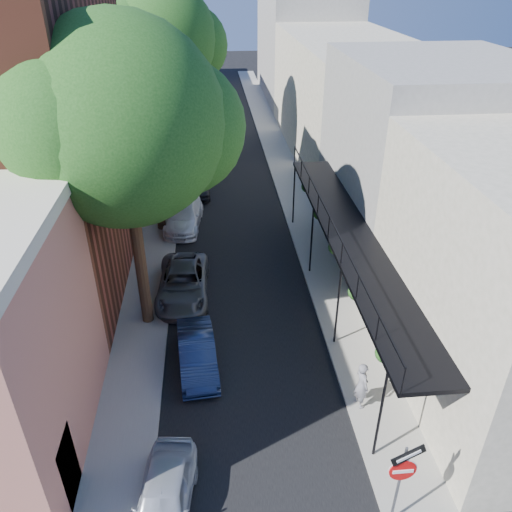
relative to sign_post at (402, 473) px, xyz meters
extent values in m
cube|color=black|center=(-3.16, 29.03, -2.03)|extent=(6.00, 64.00, 0.01)
cube|color=gray|center=(-7.16, 29.03, -1.98)|extent=(2.00, 64.00, 0.12)
cube|color=gray|center=(0.84, 29.03, -1.98)|extent=(2.00, 64.00, 0.12)
cube|color=beige|center=(-8.21, 1.53, -0.84)|extent=(0.10, 1.20, 2.20)
cube|color=gray|center=(-8.18, 13.03, 5.96)|extent=(0.06, 7.00, 4.00)
cube|color=#9B9892|center=(-12.16, 25.03, 2.46)|extent=(8.00, 12.00, 9.00)
cube|color=beige|center=(-12.16, 39.03, 2.96)|extent=(8.00, 16.00, 10.00)
cube|color=#C37564|center=(-12.16, 53.03, 1.96)|extent=(8.00, 12.00, 8.00)
cube|color=#9B9892|center=(5.84, 14.03, 2.46)|extent=(8.00, 10.00, 9.00)
cube|color=beige|center=(5.84, 29.03, 1.96)|extent=(8.00, 20.00, 8.00)
cube|color=#9B9892|center=(5.84, 47.03, 2.96)|extent=(8.00, 16.00, 10.00)
cube|color=black|center=(1.04, 9.03, 1.46)|extent=(2.00, 16.00, 0.15)
cube|color=black|center=(0.09, 9.03, 2.34)|extent=(0.05, 16.00, 0.05)
cylinder|color=black|center=(0.14, 2.03, -0.23)|extent=(0.08, 0.08, 3.40)
cylinder|color=black|center=(0.14, 17.03, -0.23)|extent=(0.08, 0.08, 3.40)
sphere|color=#1A4614|center=(0.44, 3.03, 1.01)|extent=(0.60, 0.60, 0.60)
sphere|color=#1A4614|center=(0.44, 9.03, 1.01)|extent=(0.60, 0.60, 0.60)
sphere|color=#1A4614|center=(0.44, 15.03, 1.01)|extent=(0.60, 0.60, 0.60)
cylinder|color=#595B60|center=(-0.01, 0.03, -0.59)|extent=(0.07, 0.07, 2.90)
cylinder|color=red|center=(-0.01, -0.01, 0.11)|extent=(0.66, 0.04, 0.66)
cube|color=white|center=(-0.01, -0.04, 0.11)|extent=(0.50, 0.02, 0.10)
cylinder|color=white|center=(-0.01, 0.01, 0.11)|extent=(0.70, 0.02, 0.70)
cube|color=black|center=(0.04, -0.02, 0.66)|extent=(0.89, 0.15, 0.58)
cube|color=white|center=(0.04, -0.05, 0.66)|extent=(0.60, 0.10, 0.31)
cylinder|color=#362115|center=(-6.96, 9.03, 1.46)|extent=(0.44, 0.44, 7.00)
sphere|color=#1A4614|center=(-6.96, 9.03, 5.98)|extent=(6.80, 6.80, 6.80)
sphere|color=#1A4614|center=(-5.26, 10.05, 5.48)|extent=(4.76, 4.76, 4.76)
cylinder|color=#362115|center=(-6.96, 17.03, 1.11)|extent=(0.44, 0.44, 6.30)
sphere|color=#1A4614|center=(-6.96, 17.03, 5.16)|extent=(6.00, 6.00, 6.00)
sphere|color=#1A4614|center=(-5.46, 17.93, 4.66)|extent=(4.20, 4.20, 4.20)
cylinder|color=#362115|center=(-6.96, 26.03, 1.64)|extent=(0.44, 0.44, 7.35)
sphere|color=#1A4614|center=(-6.96, 26.03, 6.36)|extent=(7.00, 7.00, 7.00)
sphere|color=#1A4614|center=(-5.21, 27.08, 5.86)|extent=(4.90, 4.90, 4.90)
imported|color=#ACB3BF|center=(-5.76, 0.83, -1.43)|extent=(1.84, 3.68, 1.20)
imported|color=#172549|center=(-4.96, 6.30, -1.44)|extent=(1.57, 3.71, 1.19)
imported|color=#4E5054|center=(-5.58, 10.75, -1.40)|extent=(2.24, 4.65, 1.28)
imported|color=white|center=(-5.76, 17.35, -1.40)|extent=(2.23, 4.53, 1.27)
imported|color=black|center=(-5.07, 21.66, -1.41)|extent=(1.57, 3.69, 1.24)
imported|color=slate|center=(0.24, 3.92, -1.07)|extent=(0.53, 0.69, 1.69)
camera|label=1|loc=(-4.14, -7.16, 10.41)|focal=35.00mm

